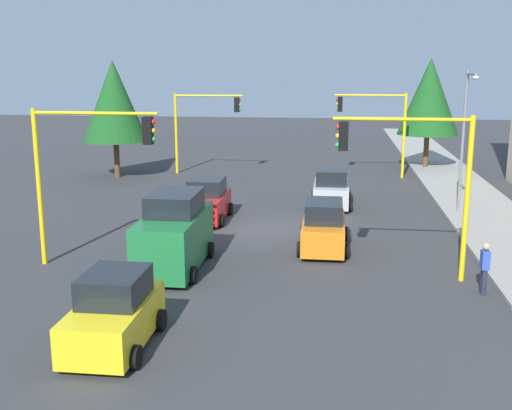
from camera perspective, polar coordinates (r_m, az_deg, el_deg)
name	(u,v)px	position (r m, az deg, el deg)	size (l,w,h in m)	color
ground_plane	(263,229)	(28.24, 0.68, -2.18)	(120.00, 120.00, 0.00)	#353538
sidewalk_kerb	(480,209)	(33.74, 19.71, -0.34)	(80.00, 4.00, 0.15)	gray
lane_arrow_near	(110,331)	(18.24, -13.16, -11.05)	(2.40, 1.10, 1.10)	silver
traffic_signal_far_right	(203,117)	(42.17, -4.84, 7.97)	(0.36, 4.59, 5.36)	yellow
traffic_signal_near_right	(85,156)	(23.09, -15.29, 4.28)	(0.36, 4.59, 5.72)	yellow
traffic_signal_far_left	(376,118)	(41.34, 10.83, 7.78)	(0.36, 4.59, 5.45)	yellow
traffic_signal_near_left	(413,164)	(21.53, 14.10, 3.59)	(0.36, 4.59, 5.63)	yellow
street_lamp_curbside	(465,127)	(31.47, 18.49, 6.75)	(2.15, 0.28, 7.00)	slate
tree_opposite_side	(114,101)	(41.63, -12.77, 9.20)	(4.12, 4.12, 7.52)	brown
tree_roadside_far	(429,97)	(45.63, 15.47, 9.48)	(4.21, 4.21, 7.70)	brown
delivery_van_green	(174,234)	(22.73, -7.42, -2.63)	(4.80, 2.22, 2.77)	#1E7238
car_orange	(324,227)	(25.16, 6.16, -2.01)	(4.09, 1.95, 1.98)	orange
car_silver	(331,190)	(32.72, 6.84, 1.40)	(3.66, 2.08, 1.98)	#B2B5BA
car_red	(207,201)	(29.76, -4.51, 0.33)	(3.81, 2.08, 1.98)	red
car_yellow	(114,313)	(16.99, -12.77, -9.59)	(3.68, 2.06, 1.98)	yellow
pedestrian_crossing	(485,267)	(21.43, 20.05, -5.31)	(0.40, 0.24, 1.70)	#262638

